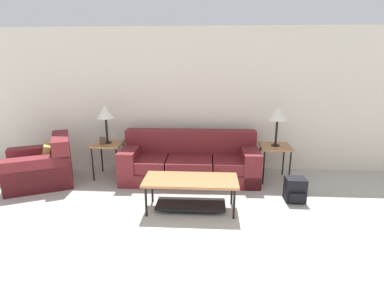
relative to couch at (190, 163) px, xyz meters
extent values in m
cube|color=silver|center=(0.18, 0.61, 1.00)|extent=(9.09, 0.06, 2.60)
cube|color=maroon|center=(0.00, -0.05, -0.19)|extent=(2.34, 0.93, 0.22)
cube|color=maroon|center=(-0.77, -0.09, 0.02)|extent=(0.77, 0.81, 0.20)
cube|color=maroon|center=(0.00, -0.07, 0.02)|extent=(0.77, 0.81, 0.20)
cube|color=maroon|center=(0.78, -0.06, 0.02)|extent=(0.77, 0.81, 0.20)
cube|color=maroon|center=(0.00, 0.26, 0.32)|extent=(2.33, 0.30, 0.40)
cube|color=maroon|center=(-1.02, -0.07, -0.01)|extent=(0.30, 0.89, 0.58)
cube|color=maroon|center=(1.02, -0.03, -0.01)|extent=(0.30, 0.89, 0.58)
cube|color=maroon|center=(-2.51, -0.37, -0.10)|extent=(1.31, 1.29, 0.40)
cube|color=maroon|center=(-2.18, -0.21, 0.30)|extent=(0.65, 0.97, 0.40)
cube|color=maroon|center=(-2.66, -0.06, -0.02)|extent=(1.01, 0.67, 0.56)
cube|color=maroon|center=(-2.36, -0.68, -0.02)|extent=(1.01, 0.67, 0.56)
cube|color=tan|center=(-2.40, -0.31, 0.20)|extent=(0.32, 0.39, 0.36)
cube|color=#A87042|center=(0.09, -1.16, 0.14)|extent=(1.28, 0.56, 0.04)
cylinder|color=black|center=(-0.49, -1.37, -0.08)|extent=(0.03, 0.03, 0.42)
cylinder|color=black|center=(0.67, -1.37, -0.08)|extent=(0.03, 0.03, 0.42)
cylinder|color=black|center=(-0.49, -0.94, -0.08)|extent=(0.03, 0.03, 0.42)
cylinder|color=black|center=(0.67, -0.94, -0.08)|extent=(0.03, 0.03, 0.42)
cube|color=black|center=(0.09, -1.16, -0.22)|extent=(0.96, 0.39, 0.02)
cube|color=#A87042|center=(-1.46, 0.04, 0.30)|extent=(0.50, 0.53, 0.03)
cylinder|color=black|center=(-1.67, -0.18, 0.00)|extent=(0.03, 0.03, 0.59)
cylinder|color=black|center=(-1.24, -0.18, 0.00)|extent=(0.03, 0.03, 0.59)
cylinder|color=black|center=(-1.67, 0.26, 0.00)|extent=(0.03, 0.03, 0.59)
cylinder|color=black|center=(-1.24, 0.26, 0.00)|extent=(0.03, 0.03, 0.59)
cube|color=#A87042|center=(1.46, 0.04, 0.30)|extent=(0.50, 0.53, 0.03)
cylinder|color=black|center=(1.24, -0.18, 0.00)|extent=(0.03, 0.03, 0.59)
cylinder|color=black|center=(1.67, -0.18, 0.00)|extent=(0.03, 0.03, 0.59)
cylinder|color=black|center=(1.24, 0.26, 0.00)|extent=(0.03, 0.03, 0.59)
cylinder|color=black|center=(1.67, 0.26, 0.00)|extent=(0.03, 0.03, 0.59)
cylinder|color=black|center=(-1.46, 0.04, 0.33)|extent=(0.14, 0.14, 0.02)
cylinder|color=black|center=(-1.46, 0.04, 0.55)|extent=(0.04, 0.04, 0.43)
cone|color=white|center=(-1.46, 0.04, 0.87)|extent=(0.30, 0.30, 0.22)
cylinder|color=black|center=(1.46, 0.04, 0.33)|extent=(0.14, 0.14, 0.02)
cylinder|color=black|center=(1.46, 0.04, 0.55)|extent=(0.04, 0.04, 0.43)
cone|color=white|center=(1.46, 0.04, 0.87)|extent=(0.30, 0.30, 0.22)
cube|color=black|center=(1.61, -0.78, -0.12)|extent=(0.29, 0.24, 0.36)
cube|color=black|center=(1.61, -0.92, -0.19)|extent=(0.22, 0.05, 0.14)
cylinder|color=black|center=(1.53, -0.64, -0.10)|extent=(0.02, 0.02, 0.27)
cylinder|color=black|center=(1.69, -0.64, -0.10)|extent=(0.02, 0.02, 0.27)
cube|color=#4C3828|center=(-1.51, -0.04, 0.38)|extent=(0.10, 0.04, 0.13)
camera|label=1|loc=(0.33, -4.94, 1.70)|focal=28.00mm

